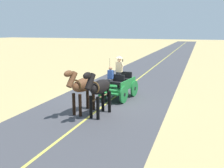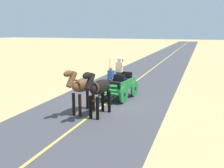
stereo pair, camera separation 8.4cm
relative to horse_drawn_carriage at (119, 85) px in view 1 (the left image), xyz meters
name	(u,v)px [view 1 (the left image)]	position (x,y,z in m)	size (l,w,h in m)	color
ground_plane	(110,101)	(0.29, 0.66, -0.82)	(200.00, 200.00, 0.00)	tan
road_surface	(110,101)	(0.29, 0.66, -0.81)	(6.55, 160.00, 0.01)	#424247
road_centre_stripe	(110,101)	(0.29, 0.66, -0.81)	(0.12, 160.00, 0.00)	#DBCC4C
horse_drawn_carriage	(119,85)	(0.00, 0.00, 0.00)	(1.68, 4.52, 2.50)	#1E7233
horse_near_side	(99,88)	(-0.10, 3.06, 0.51)	(0.75, 2.14, 2.21)	black
horse_off_side	(82,86)	(0.82, 2.95, 0.51)	(0.80, 2.15, 2.21)	brown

